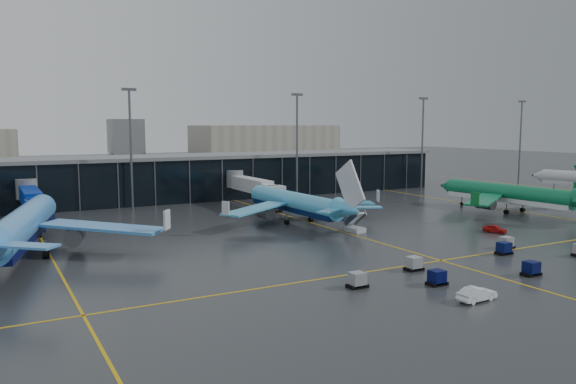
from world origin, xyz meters
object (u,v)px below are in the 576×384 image
baggage_carts (481,261)px  service_van_white (477,294)px  airliner_aer_lingus (508,183)px  service_van_red (495,229)px  airliner_arkefly (22,206)px  airliner_klm_near (294,190)px  mobile_airstair (355,227)px

baggage_carts → service_van_white: size_ratio=8.37×
airliner_aer_lingus → service_van_red: size_ratio=10.23×
airliner_arkefly → service_van_white: size_ratio=9.98×
airliner_klm_near → airliner_aer_lingus: size_ratio=0.97×
airliner_aer_lingus → service_van_white: 65.27m
mobile_airstair → service_van_red: bearing=-38.7°
airliner_aer_lingus → service_van_white: (-51.50, -39.75, -5.31)m
service_van_red → baggage_carts: bearing=-162.4°
airliner_aer_lingus → mobile_airstair: airliner_aer_lingus is taller
airliner_klm_near → baggage_carts: size_ratio=1.01×
baggage_carts → mobile_airstair: 26.83m
service_van_white → baggage_carts: bearing=-52.3°
service_van_red → mobile_airstair: bearing=129.9°
airliner_aer_lingus → baggage_carts: 50.48m
service_van_red → service_van_white: 39.73m
airliner_arkefly → baggage_carts: size_ratio=1.19×
service_van_red → airliner_aer_lingus: bearing=16.4°
airliner_arkefly → service_van_red: airliner_arkefly is taller
airliner_aer_lingus → baggage_carts: airliner_aer_lingus is taller
mobile_airstair → service_van_white: 38.22m
airliner_aer_lingus → mobile_airstair: size_ratio=11.32×
airliner_aer_lingus → baggage_carts: (-40.27, -29.97, -5.30)m
airliner_klm_near → baggage_carts: airliner_klm_near is taller
baggage_carts → service_van_white: 14.89m
service_van_white → airliner_aer_lingus: bearing=-55.7°
airliner_aer_lingus → service_van_red: airliner_aer_lingus is taller
airliner_aer_lingus → service_van_white: bearing=-146.7°
airliner_aer_lingus → service_van_red: bearing=-148.3°
airliner_klm_near → mobile_airstair: airliner_klm_near is taller
service_van_red → service_van_white: size_ratio=0.85×
airliner_arkefly → mobile_airstair: size_ratio=12.95×
airliner_klm_near → airliner_aer_lingus: airliner_aer_lingus is taller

